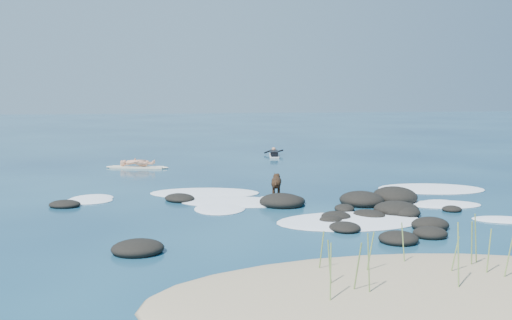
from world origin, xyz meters
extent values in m
plane|color=#0A2642|center=(0.00, 0.00, 0.00)|extent=(160.00, 160.00, 0.00)
ellipsoid|color=#9E8966|center=(0.00, -8.20, 0.00)|extent=(9.00, 4.40, 0.60)
cylinder|color=olive|center=(-1.35, -8.15, 0.56)|extent=(0.09, 0.07, 0.89)
cylinder|color=olive|center=(1.58, -8.08, 0.58)|extent=(0.18, 0.16, 0.90)
cylinder|color=olive|center=(-1.55, -8.81, 0.63)|extent=(0.08, 0.18, 1.01)
cylinder|color=olive|center=(-0.43, -7.62, 0.55)|extent=(0.18, 0.06, 0.85)
cylinder|color=olive|center=(-0.88, -8.68, 0.67)|extent=(0.09, 0.03, 1.11)
cylinder|color=olive|center=(0.66, -8.65, 0.72)|extent=(0.10, 0.27, 1.18)
cylinder|color=olive|center=(-1.22, -7.29, 0.54)|extent=(0.09, 0.13, 0.83)
cylinder|color=olive|center=(1.79, -8.34, 0.63)|extent=(0.26, 0.12, 0.99)
cylinder|color=olive|center=(0.42, -7.15, 0.56)|extent=(0.08, 0.12, 0.87)
cylinder|color=olive|center=(-1.03, -8.56, 0.60)|extent=(0.10, 0.18, 0.95)
cylinder|color=olive|center=(1.00, -7.96, 0.52)|extent=(0.18, 0.05, 0.78)
cylinder|color=olive|center=(1.52, -7.64, 0.61)|extent=(0.15, 0.17, 0.98)
cylinder|color=olive|center=(1.69, -7.50, 0.67)|extent=(0.19, 0.16, 1.08)
ellipsoid|color=black|center=(2.18, -0.54, 0.13)|extent=(1.52, 1.59, 0.53)
ellipsoid|color=black|center=(4.37, -1.99, 0.05)|extent=(0.72, 0.70, 0.21)
ellipsoid|color=black|center=(-6.74, 0.78, 0.07)|extent=(1.15, 1.05, 0.27)
ellipsoid|color=black|center=(2.71, -3.86, 0.10)|extent=(0.99, 0.82, 0.39)
ellipsoid|color=black|center=(-0.45, 0.40, 0.05)|extent=(0.77, 0.80, 0.20)
ellipsoid|color=black|center=(0.47, -2.72, 0.06)|extent=(0.64, 0.55, 0.25)
ellipsoid|color=black|center=(2.30, -4.63, 0.08)|extent=(0.89, 0.82, 0.33)
ellipsoid|color=black|center=(-0.29, -0.30, 0.12)|extent=(1.75, 1.67, 0.50)
ellipsoid|color=black|center=(-4.50, -4.71, 0.09)|extent=(1.19, 1.09, 0.37)
ellipsoid|color=black|center=(2.66, -1.97, 0.11)|extent=(1.51, 1.45, 0.45)
ellipsoid|color=black|center=(0.54, -3.60, 0.06)|extent=(0.91, 1.04, 0.25)
ellipsoid|color=black|center=(1.35, -4.94, 0.08)|extent=(1.19, 1.18, 0.33)
ellipsoid|color=black|center=(-3.29, 1.12, 0.07)|extent=(1.29, 1.38, 0.29)
ellipsoid|color=black|center=(0.72, -2.38, 0.07)|extent=(0.82, 0.76, 0.28)
ellipsoid|color=black|center=(1.73, -2.25, 0.06)|extent=(1.11, 1.20, 0.24)
ellipsoid|color=black|center=(3.36, -0.32, 0.16)|extent=(1.63, 1.79, 0.62)
ellipsoid|color=black|center=(0.15, -0.03, 0.08)|extent=(0.74, 0.78, 0.32)
ellipsoid|color=black|center=(2.76, -2.21, 0.09)|extent=(1.06, 1.20, 0.37)
ellipsoid|color=black|center=(1.33, -1.35, 0.06)|extent=(0.77, 0.86, 0.25)
ellipsoid|color=white|center=(5.63, 1.64, 0.01)|extent=(4.15, 3.08, 0.12)
ellipsoid|color=white|center=(-2.37, 2.29, 0.01)|extent=(4.06, 2.74, 0.12)
ellipsoid|color=white|center=(-1.62, 0.51, 0.01)|extent=(3.97, 2.91, 0.12)
ellipsoid|color=white|center=(5.36, 1.24, 0.01)|extent=(1.69, 1.12, 0.12)
ellipsoid|color=white|center=(-2.20, -0.43, 0.01)|extent=(1.76, 2.08, 0.12)
ellipsoid|color=white|center=(-6.14, 1.56, 0.01)|extent=(1.69, 1.44, 0.12)
ellipsoid|color=white|center=(4.61, -0.90, 0.01)|extent=(1.48, 1.40, 0.12)
ellipsoid|color=white|center=(-6.07, 1.93, 0.01)|extent=(1.84, 1.93, 0.12)
ellipsoid|color=white|center=(4.60, -1.10, 0.01)|extent=(2.46, 1.64, 0.12)
ellipsoid|color=white|center=(0.99, -2.73, 0.01)|extent=(4.01, 2.38, 0.12)
ellipsoid|color=white|center=(5.12, -3.37, 0.01)|extent=(1.90, 1.43, 0.12)
ellipsoid|color=white|center=(-0.22, 0.89, 0.01)|extent=(1.10, 0.90, 0.12)
cube|color=#FBECC9|center=(-4.74, 9.38, 0.04)|extent=(2.47, 1.17, 0.08)
ellipsoid|color=#FBECC9|center=(-3.58, 9.04, 0.04)|extent=(0.54, 0.40, 0.09)
ellipsoid|color=#FBECC9|center=(-5.91, 9.73, 0.04)|extent=(0.54, 0.40, 0.09)
imported|color=tan|center=(-4.74, 9.38, 0.87)|extent=(0.53, 0.66, 1.57)
cube|color=silver|center=(2.42, 12.93, 0.05)|extent=(0.90, 2.22, 0.08)
ellipsoid|color=silver|center=(2.63, 13.99, 0.05)|extent=(0.35, 0.51, 0.08)
cube|color=black|center=(2.42, 12.93, 0.20)|extent=(0.65, 1.38, 0.22)
sphere|color=#AF7A5C|center=(2.57, 13.68, 0.32)|extent=(0.27, 0.27, 0.23)
cylinder|color=black|center=(2.33, 13.88, 0.19)|extent=(0.55, 0.20, 0.25)
cylinder|color=black|center=(2.87, 13.78, 0.19)|extent=(0.50, 0.38, 0.25)
cube|color=black|center=(2.28, 12.20, 0.16)|extent=(0.43, 0.60, 0.14)
cylinder|color=black|center=(-0.22, 0.79, 0.54)|extent=(0.46, 0.70, 0.31)
sphere|color=black|center=(-0.15, 1.07, 0.54)|extent=(0.39, 0.39, 0.32)
sphere|color=black|center=(-0.29, 0.51, 0.54)|extent=(0.36, 0.36, 0.29)
sphere|color=black|center=(-0.10, 1.25, 0.65)|extent=(0.28, 0.28, 0.23)
cone|color=black|center=(-0.07, 1.38, 0.64)|extent=(0.15, 0.17, 0.12)
cone|color=black|center=(-0.16, 1.25, 0.75)|extent=(0.12, 0.10, 0.11)
cone|color=black|center=(-0.04, 1.22, 0.75)|extent=(0.12, 0.10, 0.11)
cylinder|color=black|center=(-0.24, 1.02, 0.21)|extent=(0.09, 0.09, 0.42)
cylinder|color=black|center=(-0.08, 0.98, 0.21)|extent=(0.09, 0.09, 0.42)
cylinder|color=black|center=(-0.35, 0.60, 0.21)|extent=(0.09, 0.09, 0.42)
cylinder|color=black|center=(-0.19, 0.56, 0.21)|extent=(0.09, 0.09, 0.42)
cylinder|color=black|center=(-0.32, 0.37, 0.60)|extent=(0.13, 0.31, 0.18)
camera|label=1|loc=(-4.23, -16.85, 3.39)|focal=40.00mm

